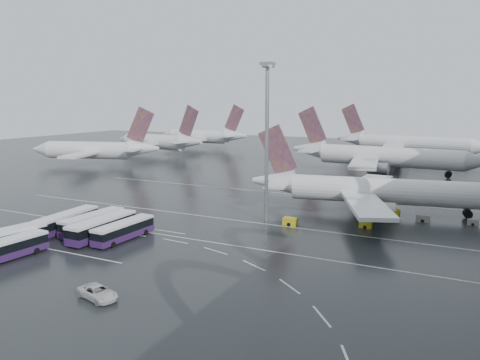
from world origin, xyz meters
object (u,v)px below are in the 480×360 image
at_px(gse_cart_belly_c, 290,221).
at_px(jet_remote_west, 97,150).
at_px(airliner_gate_c, 405,144).
at_px(bus_row_near_c, 102,227).
at_px(gse_cart_belly_e, 393,213).
at_px(bus_row_near_b, 92,222).
at_px(bus_row_far_b, 6,249).
at_px(van_curve_a, 98,292).
at_px(bus_row_near_d, 124,230).
at_px(gse_cart_belly_b, 423,218).
at_px(jet_remote_far, 204,137).
at_px(floodlight_mast, 267,123).
at_px(bus_row_near_a, 68,221).
at_px(airliner_gate_b, 379,157).
at_px(gse_cart_belly_d, 473,222).
at_px(jet_remote_mid, 159,142).
at_px(airliner_main, 373,191).
at_px(gse_cart_belly_a, 366,224).

bearing_deg(gse_cart_belly_c, jet_remote_west, 153.08).
distance_m(airliner_gate_c, bus_row_near_c, 140.71).
bearing_deg(gse_cart_belly_e, bus_row_near_b, -142.27).
distance_m(bus_row_far_b, van_curve_a, 21.30).
distance_m(bus_row_near_b, bus_row_near_c, 4.52).
bearing_deg(jet_remote_west, van_curve_a, 116.30).
bearing_deg(bus_row_near_d, bus_row_far_b, 152.44).
bearing_deg(gse_cart_belly_c, airliner_gate_c, 87.59).
bearing_deg(gse_cart_belly_b, jet_remote_far, 136.80).
xyz_separation_m(van_curve_a, floodlight_mast, (3.53, 40.19, 17.42)).
bearing_deg(gse_cart_belly_e, airliner_gate_c, 96.10).
distance_m(jet_remote_west, van_curve_a, 115.13).
relative_size(bus_row_near_a, van_curve_a, 2.38).
relative_size(airliner_gate_b, van_curve_a, 10.75).
bearing_deg(floodlight_mast, bus_row_far_b, -124.13).
distance_m(bus_row_near_d, van_curve_a, 22.90).
bearing_deg(bus_row_far_b, bus_row_near_c, -13.16).
bearing_deg(bus_row_near_c, airliner_gate_c, -12.45).
xyz_separation_m(bus_row_near_a, floodlight_mast, (28.40, 20.85, 16.45)).
relative_size(airliner_gate_c, gse_cart_belly_d, 31.02).
height_order(bus_row_near_b, floodlight_mast, floodlight_mast).
relative_size(jet_remote_mid, floodlight_mast, 1.64).
height_order(airliner_gate_c, jet_remote_far, airliner_gate_c).
bearing_deg(airliner_gate_b, airliner_gate_c, 91.14).
xyz_separation_m(airliner_gate_c, floodlight_mast, (-9.84, -115.87, 12.95)).
relative_size(van_curve_a, gse_cart_belly_c, 2.17).
height_order(airliner_gate_c, bus_row_far_b, airliner_gate_c).
height_order(bus_row_near_d, gse_cart_belly_d, bus_row_near_d).
height_order(floodlight_mast, gse_cart_belly_b, floodlight_mast).
relative_size(airliner_gate_b, gse_cart_belly_d, 31.02).
bearing_deg(jet_remote_mid, airliner_main, 156.65).
relative_size(bus_row_near_a, gse_cart_belly_b, 5.40).
distance_m(gse_cart_belly_d, gse_cart_belly_e, 13.94).
relative_size(bus_row_near_b, bus_row_near_c, 0.94).
bearing_deg(gse_cart_belly_a, bus_row_near_a, -151.74).
bearing_deg(bus_row_near_d, jet_remote_mid, 34.98).
bearing_deg(bus_row_near_d, airliner_main, -39.43).
relative_size(bus_row_near_b, gse_cart_belly_d, 6.76).
bearing_deg(jet_remote_far, gse_cart_belly_c, 128.69).
bearing_deg(bus_row_far_b, gse_cart_belly_e, -37.23).
bearing_deg(jet_remote_far, jet_remote_west, 90.17).
distance_m(jet_remote_mid, gse_cart_belly_e, 121.29).
bearing_deg(bus_row_near_a, airliner_gate_c, -20.08).
height_order(jet_remote_mid, jet_remote_far, jet_remote_mid).
bearing_deg(gse_cart_belly_d, airliner_gate_b, 115.80).
distance_m(airliner_gate_b, bus_row_near_c, 94.94).
distance_m(floodlight_mast, gse_cart_belly_c, 18.19).
xyz_separation_m(jet_remote_west, bus_row_far_b, (57.78, -79.78, -3.59)).
bearing_deg(jet_remote_mid, bus_row_far_b, 126.03).
distance_m(jet_remote_west, floodlight_mast, 94.01).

